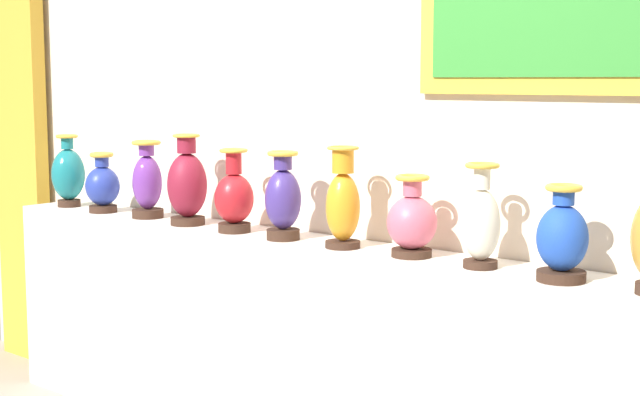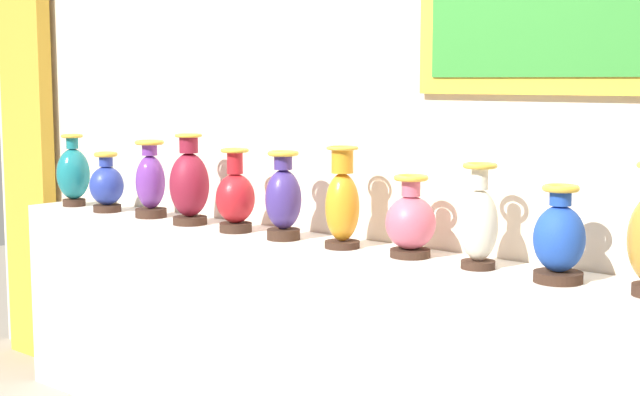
{
  "view_description": "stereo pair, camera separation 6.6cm",
  "coord_description": "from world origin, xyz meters",
  "px_view_note": "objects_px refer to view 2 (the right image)",
  "views": [
    {
      "loc": [
        2.36,
        -2.78,
        1.57
      ],
      "look_at": [
        0.0,
        0.0,
        1.11
      ],
      "focal_mm": 52.5,
      "sensor_mm": 36.0,
      "label": 1
    },
    {
      "loc": [
        2.41,
        -2.74,
        1.57
      ],
      "look_at": [
        0.0,
        0.0,
        1.11
      ],
      "focal_mm": 52.5,
      "sensor_mm": 36.0,
      "label": 2
    }
  ],
  "objects_px": {
    "vase_violet": "(150,182)",
    "vase_crimson": "(235,198)",
    "vase_amber": "(342,203)",
    "vase_ivory": "(479,223)",
    "vase_rose": "(411,222)",
    "vase_teal": "(73,174)",
    "vase_cobalt": "(107,185)",
    "vase_indigo": "(283,199)",
    "vase_sapphire": "(559,240)",
    "vase_burgundy": "(189,185)"
  },
  "relations": [
    {
      "from": "vase_teal",
      "to": "vase_amber",
      "type": "xyz_separation_m",
      "value": [
        1.8,
        -0.02,
        0.01
      ]
    },
    {
      "from": "vase_sapphire",
      "to": "vase_crimson",
      "type": "bearing_deg",
      "value": 179.67
    },
    {
      "from": "vase_violet",
      "to": "vase_amber",
      "type": "distance_m",
      "value": 1.19
    },
    {
      "from": "vase_crimson",
      "to": "vase_cobalt",
      "type": "bearing_deg",
      "value": 179.54
    },
    {
      "from": "vase_ivory",
      "to": "vase_sapphire",
      "type": "height_order",
      "value": "vase_ivory"
    },
    {
      "from": "vase_crimson",
      "to": "vase_sapphire",
      "type": "xyz_separation_m",
      "value": [
        1.49,
        -0.01,
        -0.01
      ]
    },
    {
      "from": "vase_teal",
      "to": "vase_indigo",
      "type": "bearing_deg",
      "value": -0.99
    },
    {
      "from": "vase_burgundy",
      "to": "vase_sapphire",
      "type": "xyz_separation_m",
      "value": [
        1.8,
        -0.02,
        -0.04
      ]
    },
    {
      "from": "vase_burgundy",
      "to": "vase_rose",
      "type": "xyz_separation_m",
      "value": [
        1.19,
        0.02,
        -0.05
      ]
    },
    {
      "from": "vase_teal",
      "to": "vase_cobalt",
      "type": "height_order",
      "value": "vase_teal"
    },
    {
      "from": "vase_teal",
      "to": "vase_burgundy",
      "type": "distance_m",
      "value": 0.91
    },
    {
      "from": "vase_burgundy",
      "to": "vase_crimson",
      "type": "height_order",
      "value": "vase_burgundy"
    },
    {
      "from": "vase_amber",
      "to": "vase_cobalt",
      "type": "bearing_deg",
      "value": 179.96
    },
    {
      "from": "vase_rose",
      "to": "vase_ivory",
      "type": "relative_size",
      "value": 0.83
    },
    {
      "from": "vase_cobalt",
      "to": "vase_violet",
      "type": "height_order",
      "value": "vase_violet"
    },
    {
      "from": "vase_crimson",
      "to": "vase_ivory",
      "type": "xyz_separation_m",
      "value": [
        1.19,
        0.01,
        0.01
      ]
    },
    {
      "from": "vase_rose",
      "to": "vase_ivory",
      "type": "distance_m",
      "value": 0.3
    },
    {
      "from": "vase_crimson",
      "to": "vase_ivory",
      "type": "height_order",
      "value": "vase_ivory"
    },
    {
      "from": "vase_sapphire",
      "to": "vase_burgundy",
      "type": "bearing_deg",
      "value": 179.45
    },
    {
      "from": "vase_teal",
      "to": "vase_sapphire",
      "type": "height_order",
      "value": "vase_teal"
    },
    {
      "from": "vase_crimson",
      "to": "vase_rose",
      "type": "xyz_separation_m",
      "value": [
        0.89,
        0.03,
        -0.02
      ]
    },
    {
      "from": "vase_teal",
      "to": "vase_rose",
      "type": "bearing_deg",
      "value": 0.15
    },
    {
      "from": "vase_indigo",
      "to": "vase_ivory",
      "type": "xyz_separation_m",
      "value": [
        0.9,
        0.01,
        -0.01
      ]
    },
    {
      "from": "vase_burgundy",
      "to": "vase_violet",
      "type": "bearing_deg",
      "value": 175.71
    },
    {
      "from": "vase_burgundy",
      "to": "vase_sapphire",
      "type": "height_order",
      "value": "vase_burgundy"
    },
    {
      "from": "vase_sapphire",
      "to": "vase_rose",
      "type": "bearing_deg",
      "value": 176.57
    },
    {
      "from": "vase_teal",
      "to": "vase_ivory",
      "type": "distance_m",
      "value": 2.4
    },
    {
      "from": "vase_teal",
      "to": "vase_amber",
      "type": "height_order",
      "value": "vase_amber"
    },
    {
      "from": "vase_violet",
      "to": "vase_crimson",
      "type": "xyz_separation_m",
      "value": [
        0.61,
        -0.03,
        -0.02
      ]
    },
    {
      "from": "vase_teal",
      "to": "vase_violet",
      "type": "relative_size",
      "value": 1.01
    },
    {
      "from": "vase_amber",
      "to": "vase_ivory",
      "type": "distance_m",
      "value": 0.6
    },
    {
      "from": "vase_cobalt",
      "to": "vase_rose",
      "type": "height_order",
      "value": "vase_rose"
    },
    {
      "from": "vase_cobalt",
      "to": "vase_rose",
      "type": "bearing_deg",
      "value": 0.64
    },
    {
      "from": "vase_violet",
      "to": "vase_indigo",
      "type": "distance_m",
      "value": 0.89
    },
    {
      "from": "vase_burgundy",
      "to": "vase_cobalt",
      "type": "bearing_deg",
      "value": -179.89
    },
    {
      "from": "vase_rose",
      "to": "vase_sapphire",
      "type": "bearing_deg",
      "value": -3.43
    },
    {
      "from": "vase_violet",
      "to": "vase_amber",
      "type": "xyz_separation_m",
      "value": [
        1.19,
        -0.02,
        0.01
      ]
    },
    {
      "from": "vase_ivory",
      "to": "vase_crimson",
      "type": "bearing_deg",
      "value": -179.51
    },
    {
      "from": "vase_amber",
      "to": "vase_rose",
      "type": "relative_size",
      "value": 1.3
    },
    {
      "from": "vase_violet",
      "to": "vase_crimson",
      "type": "bearing_deg",
      "value": -2.94
    },
    {
      "from": "vase_amber",
      "to": "vase_ivory",
      "type": "relative_size",
      "value": 1.08
    },
    {
      "from": "vase_violet",
      "to": "vase_ivory",
      "type": "distance_m",
      "value": 1.79
    },
    {
      "from": "vase_cobalt",
      "to": "vase_indigo",
      "type": "distance_m",
      "value": 1.2
    },
    {
      "from": "vase_crimson",
      "to": "vase_indigo",
      "type": "xyz_separation_m",
      "value": [
        0.28,
        -0.0,
        0.02
      ]
    },
    {
      "from": "vase_cobalt",
      "to": "vase_burgundy",
      "type": "relative_size",
      "value": 0.72
    },
    {
      "from": "vase_burgundy",
      "to": "vase_crimson",
      "type": "bearing_deg",
      "value": -1.59
    },
    {
      "from": "vase_teal",
      "to": "vase_cobalt",
      "type": "relative_size",
      "value": 1.25
    },
    {
      "from": "vase_indigo",
      "to": "vase_sapphire",
      "type": "xyz_separation_m",
      "value": [
        1.21,
        -0.0,
        -0.03
      ]
    },
    {
      "from": "vase_rose",
      "to": "vase_sapphire",
      "type": "distance_m",
      "value": 0.6
    },
    {
      "from": "vase_rose",
      "to": "vase_sapphire",
      "type": "relative_size",
      "value": 0.96
    }
  ]
}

